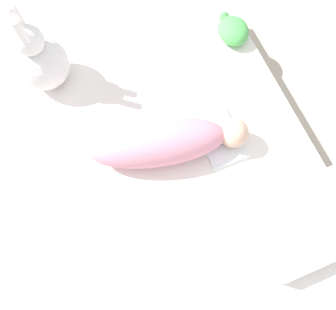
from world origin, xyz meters
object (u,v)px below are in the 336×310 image
(swaddled_baby, at_px, (164,142))
(bunny_plush, at_px, (40,60))
(pillow, at_px, (307,222))
(turtle_plush, at_px, (233,30))

(swaddled_baby, height_order, bunny_plush, bunny_plush)
(swaddled_baby, xyz_separation_m, pillow, (-0.44, -0.35, -0.04))
(pillow, relative_size, bunny_plush, 0.99)
(swaddled_baby, bearing_deg, bunny_plush, 137.68)
(swaddled_baby, distance_m, turtle_plush, 0.60)
(swaddled_baby, xyz_separation_m, bunny_plush, (0.47, 0.32, 0.04))
(pillow, relative_size, turtle_plush, 1.97)
(turtle_plush, bearing_deg, bunny_plush, 84.07)
(swaddled_baby, height_order, pillow, swaddled_baby)
(bunny_plush, bearing_deg, turtle_plush, -95.93)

